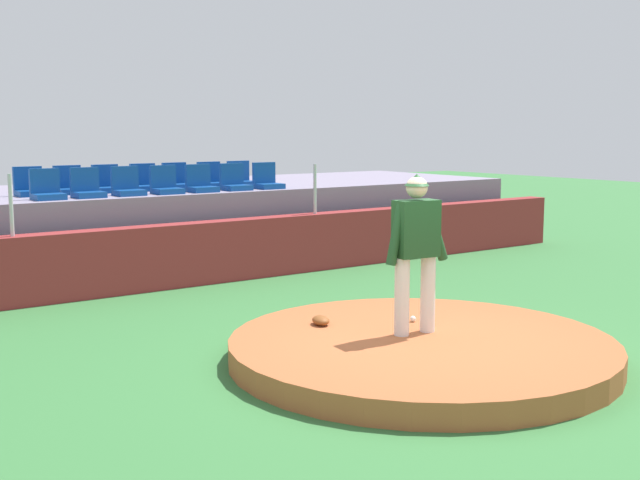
{
  "coord_description": "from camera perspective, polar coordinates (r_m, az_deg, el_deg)",
  "views": [
    {
      "loc": [
        -6.11,
        -6.51,
        2.61
      ],
      "look_at": [
        0.0,
        1.96,
        1.17
      ],
      "focal_mm": 45.21,
      "sensor_mm": 36.0,
      "label": 1
    }
  ],
  "objects": [
    {
      "name": "fence_post_right",
      "position": [
        14.91,
        -0.36,
        3.63
      ],
      "size": [
        0.06,
        0.06,
        0.92
      ],
      "primitive_type": "cylinder",
      "color": "silver",
      "rests_on": "brick_barrier"
    },
    {
      "name": "brick_barrier",
      "position": [
        13.73,
        -8.94,
        -0.96
      ],
      "size": [
        17.69,
        0.4,
        1.05
      ],
      "primitive_type": "cube",
      "color": "maroon",
      "rests_on": "ground_plane"
    },
    {
      "name": "stadium_chair_1",
      "position": [
        14.04,
        -16.17,
        3.54
      ],
      "size": [
        0.48,
        0.44,
        0.5
      ],
      "rotation": [
        0.0,
        0.0,
        3.14
      ],
      "color": "#0F428E",
      "rests_on": "bleacher_platform"
    },
    {
      "name": "stadium_chair_9",
      "position": [
        15.09,
        -14.83,
        3.87
      ],
      "size": [
        0.48,
        0.44,
        0.5
      ],
      "rotation": [
        0.0,
        0.0,
        3.14
      ],
      "color": "#0F428E",
      "rests_on": "bleacher_platform"
    },
    {
      "name": "ground_plane",
      "position": [
        9.3,
        7.18,
        -8.49
      ],
      "size": [
        60.0,
        60.0,
        0.0
      ],
      "primitive_type": "plane",
      "color": "#367339"
    },
    {
      "name": "stadium_chair_5",
      "position": [
        15.2,
        -6.08,
        4.12
      ],
      "size": [
        0.48,
        0.44,
        0.5
      ],
      "rotation": [
        0.0,
        0.0,
        3.14
      ],
      "color": "#0F428E",
      "rests_on": "bleacher_platform"
    },
    {
      "name": "stadium_chair_6",
      "position": [
        15.55,
        -3.79,
        4.23
      ],
      "size": [
        0.48,
        0.44,
        0.5
      ],
      "rotation": [
        0.0,
        0.0,
        3.14
      ],
      "color": "#0F428E",
      "rests_on": "bleacher_platform"
    },
    {
      "name": "stadium_chair_3",
      "position": [
        14.55,
        -10.88,
        3.85
      ],
      "size": [
        0.48,
        0.44,
        0.5
      ],
      "rotation": [
        0.0,
        0.0,
        3.14
      ],
      "color": "#0F428E",
      "rests_on": "bleacher_platform"
    },
    {
      "name": "stadium_chair_10",
      "position": [
        15.36,
        -12.28,
        4.02
      ],
      "size": [
        0.48,
        0.44,
        0.5
      ],
      "rotation": [
        0.0,
        0.0,
        3.14
      ],
      "color": "#0F428E",
      "rests_on": "bleacher_platform"
    },
    {
      "name": "fielding_glove",
      "position": [
        9.75,
        0.06,
        -5.71
      ],
      "size": [
        0.29,
        0.35,
        0.11
      ],
      "primitive_type": "ellipsoid",
      "rotation": [
        0.0,
        0.0,
        4.38
      ],
      "color": "brown",
      "rests_on": "pitchers_mound"
    },
    {
      "name": "baseball",
      "position": [
        9.97,
        6.59,
        -5.57
      ],
      "size": [
        0.07,
        0.07,
        0.07
      ],
      "primitive_type": "sphere",
      "color": "white",
      "rests_on": "pitchers_mound"
    },
    {
      "name": "stadium_chair_11",
      "position": [
        15.68,
        -10.11,
        4.15
      ],
      "size": [
        0.48,
        0.44,
        0.5
      ],
      "rotation": [
        0.0,
        0.0,
        3.14
      ],
      "color": "#0F428E",
      "rests_on": "bleacher_platform"
    },
    {
      "name": "stadium_chair_8",
      "position": [
        14.9,
        -17.32,
        3.73
      ],
      "size": [
        0.48,
        0.44,
        0.5
      ],
      "rotation": [
        0.0,
        0.0,
        3.14
      ],
      "color": "#0F428E",
      "rests_on": "bleacher_platform"
    },
    {
      "name": "fence_post_left",
      "position": [
        12.58,
        -21.03,
        2.32
      ],
      "size": [
        0.06,
        0.06,
        0.92
      ],
      "primitive_type": "cylinder",
      "color": "silver",
      "rests_on": "brick_barrier"
    },
    {
      "name": "stadium_chair_0",
      "position": [
        13.83,
        -18.78,
        3.38
      ],
      "size": [
        0.48,
        0.44,
        0.5
      ],
      "rotation": [
        0.0,
        0.0,
        3.14
      ],
      "color": "#0F428E",
      "rests_on": "bleacher_platform"
    },
    {
      "name": "bleacher_platform",
      "position": [
        16.17,
        -13.35,
        1.0
      ],
      "size": [
        16.39,
        4.38,
        1.47
      ],
      "primitive_type": "cube",
      "color": "gray",
      "rests_on": "ground_plane"
    },
    {
      "name": "pitchers_mound",
      "position": [
        9.26,
        7.19,
        -7.7
      ],
      "size": [
        4.37,
        4.37,
        0.27
      ],
      "primitive_type": "cylinder",
      "color": "#AD5B32",
      "rests_on": "ground_plane"
    },
    {
      "name": "stadium_chair_12",
      "position": [
        15.97,
        -7.71,
        4.27
      ],
      "size": [
        0.48,
        0.44,
        0.5
      ],
      "rotation": [
        0.0,
        0.0,
        3.14
      ],
      "color": "#0F428E",
      "rests_on": "bleacher_platform"
    },
    {
      "name": "stadium_chair_7",
      "position": [
        14.67,
        -19.86,
        3.56
      ],
      "size": [
        0.48,
        0.44,
        0.5
      ],
      "rotation": [
        0.0,
        0.0,
        3.14
      ],
      "color": "#0F428E",
      "rests_on": "bleacher_platform"
    },
    {
      "name": "stadium_chair_4",
      "position": [
        14.85,
        -8.46,
        3.99
      ],
      "size": [
        0.48,
        0.44,
        0.5
      ],
      "rotation": [
        0.0,
        0.0,
        3.14
      ],
      "color": "#0F428E",
      "rests_on": "bleacher_platform"
    },
    {
      "name": "pitcher",
      "position": [
        9.22,
        6.8,
        -0.12
      ],
      "size": [
        0.85,
        0.33,
        1.84
      ],
      "rotation": [
        0.0,
        0.0,
        -0.12
      ],
      "color": "silver",
      "rests_on": "pitchers_mound"
    },
    {
      "name": "stadium_chair_13",
      "position": [
        16.34,
        -5.63,
        4.38
      ],
      "size": [
        0.48,
        0.44,
        0.5
      ],
      "rotation": [
        0.0,
        0.0,
        3.14
      ],
      "color": "#0F428E",
      "rests_on": "bleacher_platform"
    },
    {
      "name": "stadium_chair_2",
      "position": [
        14.31,
        -13.49,
        3.71
      ],
      "size": [
        0.48,
        0.44,
        0.5
      ],
      "rotation": [
        0.0,
        0.0,
        3.14
      ],
      "color": "#0F428E",
      "rests_on": "bleacher_platform"
    }
  ]
}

